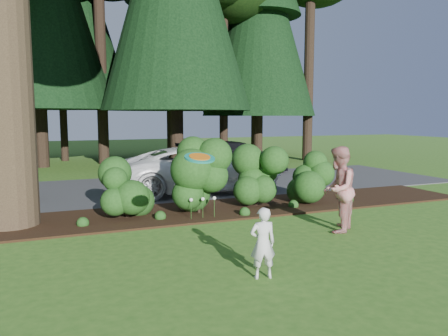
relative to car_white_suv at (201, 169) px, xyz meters
The scene contains 10 objects.
ground 6.21m from the car_white_suv, 98.70° to the right, with size 80.00×80.00×0.00m, color #31641C.
mulch_bed 3.08m from the car_white_suv, 108.18° to the right, with size 16.00×2.50×0.05m, color black.
driveway 1.86m from the car_white_suv, 123.36° to the left, with size 22.00×6.00×0.03m, color #38383A.
shrub_row 2.95m from the car_white_suv, 93.14° to the right, with size 6.53×1.60×1.61m.
lily_cluster 3.90m from the car_white_suv, 108.47° to the right, with size 0.69×0.09×0.57m.
car_white_suv is the anchor object (origin of this frame).
car_dark_suv 4.68m from the car_white_suv, 52.61° to the left, with size 2.00×4.91×1.42m, color black.
child 7.86m from the car_white_suv, 102.05° to the right, with size 0.41×0.27×1.13m, color silver.
adult 5.93m from the car_white_suv, 78.69° to the right, with size 0.91×0.71×1.88m, color #A51617.
frisbee 8.10m from the car_white_suv, 109.16° to the right, with size 0.45×0.44×0.14m.
Camera 1 is at (-3.75, -7.49, 2.54)m, focal length 35.00 mm.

